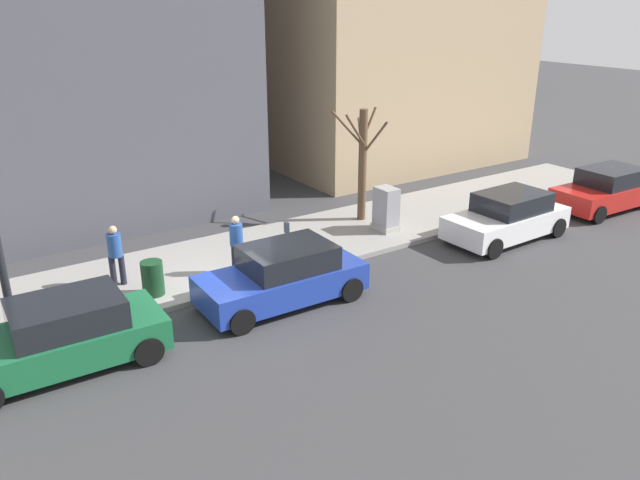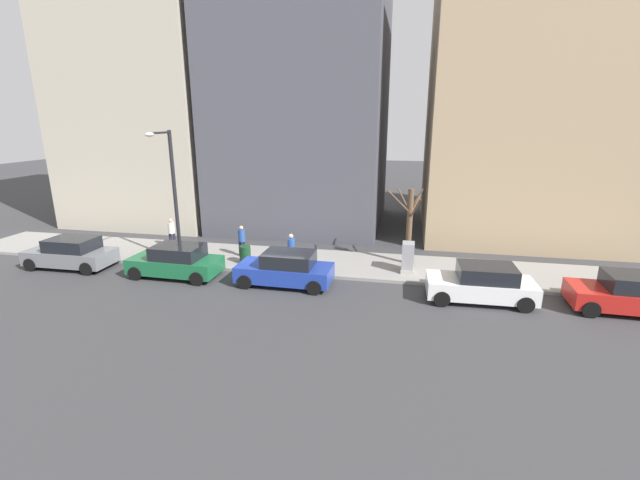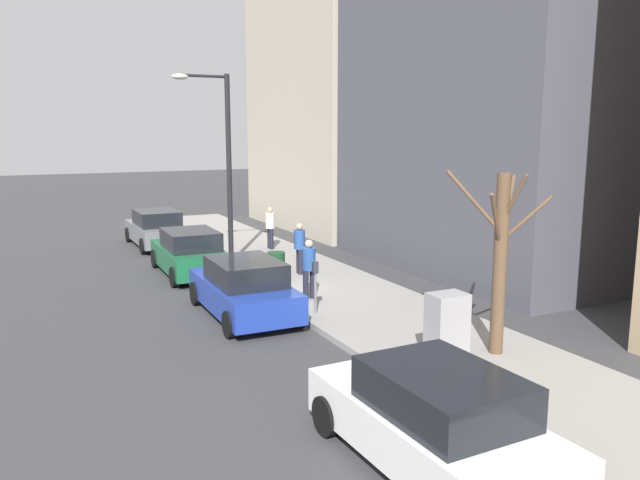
{
  "view_description": "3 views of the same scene",
  "coord_description": "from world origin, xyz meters",
  "px_view_note": "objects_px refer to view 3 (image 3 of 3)",
  "views": [
    {
      "loc": [
        -13.49,
        6.2,
        7.29
      ],
      "look_at": [
        0.13,
        -2.87,
        0.89
      ],
      "focal_mm": 35.0,
      "sensor_mm": 36.0,
      "label": 1
    },
    {
      "loc": [
        -18.29,
        -6.05,
        7.15
      ],
      "look_at": [
        1.01,
        -2.06,
        1.56
      ],
      "focal_mm": 24.0,
      "sensor_mm": 36.0,
      "label": 2
    },
    {
      "loc": [
        -6.23,
        -15.78,
        4.73
      ],
      "look_at": [
        1.44,
        -0.22,
        1.7
      ],
      "focal_mm": 35.0,
      "sensor_mm": 36.0,
      "label": 3
    }
  ],
  "objects_px": {
    "pedestrian_far_corner": "(270,225)",
    "streetlamp": "(221,152)",
    "parked_car_green": "(190,253)",
    "pedestrian_near_meter": "(309,266)",
    "bare_tree": "(500,257)",
    "parking_meter": "(315,282)",
    "trash_bin": "(276,266)",
    "utility_box": "(447,329)",
    "parked_car_grey": "(157,229)",
    "pedestrian_midblock": "(300,245)",
    "parked_car_white": "(435,421)",
    "parked_car_blue": "(244,289)"
  },
  "relations": [
    {
      "from": "parking_meter",
      "to": "pedestrian_far_corner",
      "type": "bearing_deg",
      "value": 75.45
    },
    {
      "from": "utility_box",
      "to": "parked_car_grey",
      "type": "bearing_deg",
      "value": 98.05
    },
    {
      "from": "bare_tree",
      "to": "pedestrian_near_meter",
      "type": "bearing_deg",
      "value": 107.04
    },
    {
      "from": "utility_box",
      "to": "pedestrian_far_corner",
      "type": "bearing_deg",
      "value": 83.74
    },
    {
      "from": "parked_car_blue",
      "to": "parking_meter",
      "type": "relative_size",
      "value": 3.13
    },
    {
      "from": "parked_car_grey",
      "to": "utility_box",
      "type": "relative_size",
      "value": 2.96
    },
    {
      "from": "parking_meter",
      "to": "parked_car_blue",
      "type": "bearing_deg",
      "value": 146.12
    },
    {
      "from": "parked_car_blue",
      "to": "parked_car_grey",
      "type": "relative_size",
      "value": 1.0
    },
    {
      "from": "pedestrian_near_meter",
      "to": "parked_car_blue",
      "type": "bearing_deg",
      "value": -6.98
    },
    {
      "from": "pedestrian_midblock",
      "to": "streetlamp",
      "type": "bearing_deg",
      "value": -138.69
    },
    {
      "from": "parked_car_blue",
      "to": "bare_tree",
      "type": "height_order",
      "value": "bare_tree"
    },
    {
      "from": "parked_car_green",
      "to": "parked_car_white",
      "type": "bearing_deg",
      "value": -89.22
    },
    {
      "from": "trash_bin",
      "to": "pedestrian_midblock",
      "type": "relative_size",
      "value": 0.54
    },
    {
      "from": "parking_meter",
      "to": "trash_bin",
      "type": "height_order",
      "value": "parking_meter"
    },
    {
      "from": "pedestrian_far_corner",
      "to": "streetlamp",
      "type": "bearing_deg",
      "value": -54.4
    },
    {
      "from": "parked_car_blue",
      "to": "parked_car_green",
      "type": "bearing_deg",
      "value": 91.01
    },
    {
      "from": "pedestrian_far_corner",
      "to": "bare_tree",
      "type": "bearing_deg",
      "value": 0.14
    },
    {
      "from": "parked_car_blue",
      "to": "pedestrian_near_meter",
      "type": "xyz_separation_m",
      "value": [
        1.99,
        0.29,
        0.35
      ]
    },
    {
      "from": "parked_car_grey",
      "to": "pedestrian_near_meter",
      "type": "bearing_deg",
      "value": -80.76
    },
    {
      "from": "trash_bin",
      "to": "pedestrian_midblock",
      "type": "bearing_deg",
      "value": 28.43
    },
    {
      "from": "parked_car_white",
      "to": "parking_meter",
      "type": "relative_size",
      "value": 3.14
    },
    {
      "from": "parked_car_white",
      "to": "streetlamp",
      "type": "height_order",
      "value": "streetlamp"
    },
    {
      "from": "streetlamp",
      "to": "trash_bin",
      "type": "bearing_deg",
      "value": -79.55
    },
    {
      "from": "parked_car_green",
      "to": "pedestrian_near_meter",
      "type": "bearing_deg",
      "value": -67.11
    },
    {
      "from": "streetlamp",
      "to": "pedestrian_far_corner",
      "type": "height_order",
      "value": "streetlamp"
    },
    {
      "from": "streetlamp",
      "to": "bare_tree",
      "type": "relative_size",
      "value": 1.72
    },
    {
      "from": "utility_box",
      "to": "pedestrian_far_corner",
      "type": "relative_size",
      "value": 0.86
    },
    {
      "from": "utility_box",
      "to": "pedestrian_midblock",
      "type": "distance_m",
      "value": 8.58
    },
    {
      "from": "parked_car_green",
      "to": "bare_tree",
      "type": "height_order",
      "value": "bare_tree"
    },
    {
      "from": "trash_bin",
      "to": "pedestrian_far_corner",
      "type": "height_order",
      "value": "pedestrian_far_corner"
    },
    {
      "from": "utility_box",
      "to": "streetlamp",
      "type": "distance_m",
      "value": 11.81
    },
    {
      "from": "streetlamp",
      "to": "pedestrian_far_corner",
      "type": "relative_size",
      "value": 3.92
    },
    {
      "from": "parked_car_white",
      "to": "pedestrian_near_meter",
      "type": "height_order",
      "value": "pedestrian_near_meter"
    },
    {
      "from": "utility_box",
      "to": "pedestrian_near_meter",
      "type": "bearing_deg",
      "value": 94.09
    },
    {
      "from": "parked_car_green",
      "to": "streetlamp",
      "type": "bearing_deg",
      "value": 28.36
    },
    {
      "from": "parked_car_blue",
      "to": "parking_meter",
      "type": "xyz_separation_m",
      "value": [
        1.54,
        -1.04,
        0.24
      ]
    },
    {
      "from": "parked_car_green",
      "to": "trash_bin",
      "type": "xyz_separation_m",
      "value": [
        2.01,
        -2.63,
        -0.14
      ]
    },
    {
      "from": "parked_car_green",
      "to": "parked_car_grey",
      "type": "bearing_deg",
      "value": 90.11
    },
    {
      "from": "pedestrian_near_meter",
      "to": "pedestrian_midblock",
      "type": "relative_size",
      "value": 1.0
    },
    {
      "from": "parked_car_white",
      "to": "pedestrian_near_meter",
      "type": "distance_m",
      "value": 8.8
    },
    {
      "from": "parking_meter",
      "to": "bare_tree",
      "type": "relative_size",
      "value": 0.36
    },
    {
      "from": "parked_car_grey",
      "to": "pedestrian_midblock",
      "type": "xyz_separation_m",
      "value": [
        2.98,
        -7.82,
        0.35
      ]
    },
    {
      "from": "trash_bin",
      "to": "utility_box",
      "type": "bearing_deg",
      "value": -87.13
    },
    {
      "from": "parked_car_blue",
      "to": "pedestrian_far_corner",
      "type": "bearing_deg",
      "value": 64.54
    },
    {
      "from": "utility_box",
      "to": "parked_car_green",
      "type": "bearing_deg",
      "value": 102.81
    },
    {
      "from": "pedestrian_near_meter",
      "to": "parking_meter",
      "type": "bearing_deg",
      "value": 55.93
    },
    {
      "from": "utility_box",
      "to": "pedestrian_far_corner",
      "type": "xyz_separation_m",
      "value": [
        1.43,
        13.04,
        0.24
      ]
    },
    {
      "from": "parking_meter",
      "to": "trash_bin",
      "type": "relative_size",
      "value": 1.5
    },
    {
      "from": "streetlamp",
      "to": "bare_tree",
      "type": "height_order",
      "value": "streetlamp"
    },
    {
      "from": "bare_tree",
      "to": "pedestrian_near_meter",
      "type": "distance_m",
      "value": 5.92
    }
  ]
}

